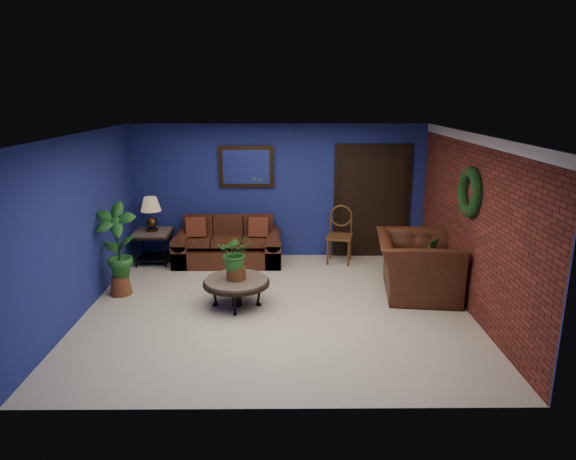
{
  "coord_description": "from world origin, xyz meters",
  "views": [
    {
      "loc": [
        0.09,
        -6.96,
        3.04
      ],
      "look_at": [
        0.15,
        0.55,
        1.02
      ],
      "focal_mm": 32.0,
      "sensor_mm": 36.0,
      "label": 1
    }
  ],
  "objects_px": {
    "sofa": "(229,247)",
    "table_lamp": "(151,210)",
    "end_table": "(153,238)",
    "side_chair": "(340,230)",
    "armchair": "(417,266)",
    "coffee_table": "(236,283)"
  },
  "relations": [
    {
      "from": "sofa",
      "to": "side_chair",
      "type": "xyz_separation_m",
      "value": [
        2.06,
        0.05,
        0.31
      ]
    },
    {
      "from": "coffee_table",
      "to": "side_chair",
      "type": "height_order",
      "value": "side_chair"
    },
    {
      "from": "sofa",
      "to": "table_lamp",
      "type": "height_order",
      "value": "table_lamp"
    },
    {
      "from": "end_table",
      "to": "sofa",
      "type": "bearing_deg",
      "value": 0.97
    },
    {
      "from": "sofa",
      "to": "armchair",
      "type": "relative_size",
      "value": 1.39
    },
    {
      "from": "coffee_table",
      "to": "table_lamp",
      "type": "xyz_separation_m",
      "value": [
        -1.7,
        1.99,
        0.64
      ]
    },
    {
      "from": "armchair",
      "to": "sofa",
      "type": "bearing_deg",
      "value": 70.48
    },
    {
      "from": "coffee_table",
      "to": "table_lamp",
      "type": "relative_size",
      "value": 1.61
    },
    {
      "from": "side_chair",
      "to": "armchair",
      "type": "xyz_separation_m",
      "value": [
        1.02,
        -1.59,
        -0.14
      ]
    },
    {
      "from": "coffee_table",
      "to": "side_chair",
      "type": "distance_m",
      "value": 2.71
    },
    {
      "from": "side_chair",
      "to": "table_lamp",
      "type": "bearing_deg",
      "value": -166.29
    },
    {
      "from": "coffee_table",
      "to": "end_table",
      "type": "xyz_separation_m",
      "value": [
        -1.7,
        1.99,
        0.11
      ]
    },
    {
      "from": "end_table",
      "to": "side_chair",
      "type": "bearing_deg",
      "value": 1.26
    },
    {
      "from": "sofa",
      "to": "armchair",
      "type": "bearing_deg",
      "value": -26.57
    },
    {
      "from": "coffee_table",
      "to": "armchair",
      "type": "bearing_deg",
      "value": 9.79
    },
    {
      "from": "table_lamp",
      "to": "armchair",
      "type": "bearing_deg",
      "value": -18.82
    },
    {
      "from": "sofa",
      "to": "armchair",
      "type": "height_order",
      "value": "armchair"
    },
    {
      "from": "sofa",
      "to": "end_table",
      "type": "xyz_separation_m",
      "value": [
        -1.37,
        -0.02,
        0.18
      ]
    },
    {
      "from": "coffee_table",
      "to": "armchair",
      "type": "height_order",
      "value": "armchair"
    },
    {
      "from": "coffee_table",
      "to": "sofa",
      "type": "bearing_deg",
      "value": 99.2
    },
    {
      "from": "end_table",
      "to": "armchair",
      "type": "xyz_separation_m",
      "value": [
        4.45,
        -1.52,
        -0.01
      ]
    },
    {
      "from": "table_lamp",
      "to": "side_chair",
      "type": "xyz_separation_m",
      "value": [
        3.43,
        0.08,
        -0.41
      ]
    }
  ]
}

